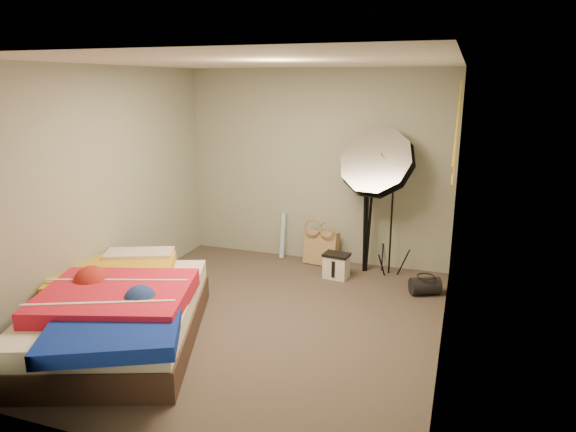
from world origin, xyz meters
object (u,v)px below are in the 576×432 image
at_px(duffel_bag, 425,286).
at_px(photo_umbrella, 378,165).
at_px(camera_tripod, 367,211).
at_px(camera_case, 336,267).
at_px(wrapping_roll, 283,236).
at_px(tote_bag, 321,248).
at_px(bed, 118,312).

bearing_deg(duffel_bag, photo_umbrella, 119.34).
xyz_separation_m(duffel_bag, camera_tripod, (-0.79, 0.52, 0.68)).
relative_size(camera_case, duffel_bag, 0.87).
bearing_deg(photo_umbrella, camera_tripod, 154.91).
height_order(wrapping_roll, camera_tripod, camera_tripod).
bearing_deg(tote_bag, photo_umbrella, -0.37).
relative_size(camera_case, camera_tripod, 0.21).
xyz_separation_m(duffel_bag, photo_umbrella, (-0.66, 0.46, 1.27)).
distance_m(wrapping_roll, camera_case, 1.02).
xyz_separation_m(tote_bag, bed, (-1.19, -2.62, 0.07)).
distance_m(tote_bag, duffel_bag, 1.50).
xyz_separation_m(wrapping_roll, camera_case, (0.88, -0.50, -0.16)).
relative_size(tote_bag, photo_umbrella, 0.23).
bearing_deg(photo_umbrella, bed, -127.38).
relative_size(wrapping_roll, duffel_bag, 1.87).
relative_size(tote_bag, duffel_bag, 1.36).
bearing_deg(tote_bag, camera_case, -44.27).
height_order(wrapping_roll, photo_umbrella, photo_umbrella).
bearing_deg(tote_bag, bed, -105.31).
distance_m(wrapping_roll, photo_umbrella, 1.68).
distance_m(bed, camera_tripod, 3.16).
distance_m(tote_bag, photo_umbrella, 1.36).
height_order(bed, camera_tripod, camera_tripod).
bearing_deg(tote_bag, duffel_bag, -13.80).
bearing_deg(bed, photo_umbrella, 52.62).
distance_m(camera_case, photo_umbrella, 1.33).
relative_size(camera_case, bed, 0.12).
xyz_separation_m(bed, camera_tripod, (1.79, 2.56, 0.49)).
relative_size(photo_umbrella, camera_tripod, 1.40).
height_order(bed, photo_umbrella, photo_umbrella).
relative_size(camera_case, photo_umbrella, 0.15).
distance_m(tote_bag, camera_tripod, 0.82).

